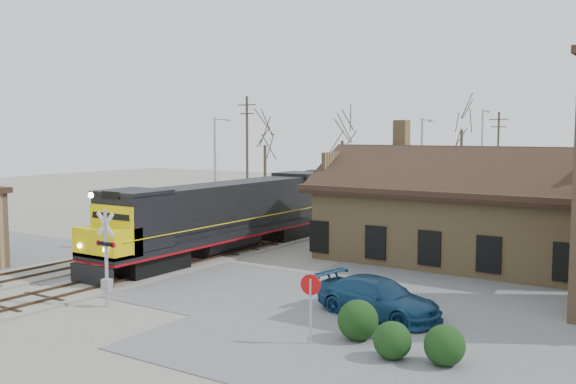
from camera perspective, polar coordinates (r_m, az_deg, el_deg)
name	(u,v)px	position (r m, az deg, el deg)	size (l,w,h in m)	color
ground	(146,274)	(33.65, -12.49, -7.10)	(140.00, 140.00, 0.00)	gray
road	(146,273)	(33.65, -12.49, -7.07)	(60.00, 9.00, 0.03)	#5C5C61
parking_lot	(534,309)	(28.33, 21.01, -9.65)	(22.00, 26.00, 0.03)	#5C5C61
track_main	(303,233)	(45.18, 1.30, -3.71)	(3.40, 90.00, 0.24)	gray
track_siding	(251,228)	(47.69, -3.29, -3.23)	(3.40, 90.00, 0.24)	gray
depot	(456,218)	(37.04, 14.70, -2.23)	(15.20, 9.31, 7.90)	#A07E53
locomotive_lead	(219,216)	(37.46, -6.18, -2.16)	(2.95, 19.74, 4.38)	black
locomotive_trailing	(371,190)	(54.31, 7.38, 0.16)	(2.95, 19.74, 4.15)	black
crossbuck_near	(106,261)	(27.44, -15.84, -5.95)	(1.15, 0.30, 4.04)	#A5A8AD
crossbuck_far	(120,221)	(40.92, -14.74, -2.51)	(0.99, 0.39, 3.57)	#A5A8AD
do_not_enter_sign	(311,296)	(21.88, 2.02, -9.25)	(0.72, 0.18, 2.42)	#A5A8AD
parked_car	(378,298)	(25.49, 8.05, -9.30)	(2.11, 5.20, 1.51)	navy
hedge_a	(358,320)	(22.66, 6.24, -11.27)	(1.42, 1.42, 1.42)	black
hedge_b	(392,341)	(21.05, 9.26, -12.90)	(1.22, 1.22, 1.22)	black
hedge_c	(445,345)	(20.83, 13.75, -13.11)	(1.28, 1.28, 1.28)	black
streetlight_a	(216,164)	(51.00, -6.39, 2.51)	(0.25, 2.04, 8.30)	#A5A8AD
streetlight_b	(422,168)	(46.89, 11.84, 2.10)	(0.25, 2.04, 8.17)	#A5A8AD
streetlight_c	(482,155)	(59.96, 16.87, 3.17)	(0.25, 2.04, 9.19)	#A5A8AD
utility_pole_a	(247,150)	(60.08, -3.65, 3.72)	(2.00, 0.24, 10.49)	#382D23
utility_pole_b	(498,153)	(72.32, 18.15, 3.27)	(2.00, 0.24, 9.33)	#382D23
tree_a	(265,136)	(66.02, -2.06, 5.01)	(3.90, 3.90, 9.55)	#382D23
tree_b	(342,131)	(68.22, 4.85, 5.45)	(4.19, 4.19, 10.27)	#382D23
tree_c	(462,118)	(72.41, 15.22, 6.33)	(4.96, 4.96, 12.14)	#382D23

